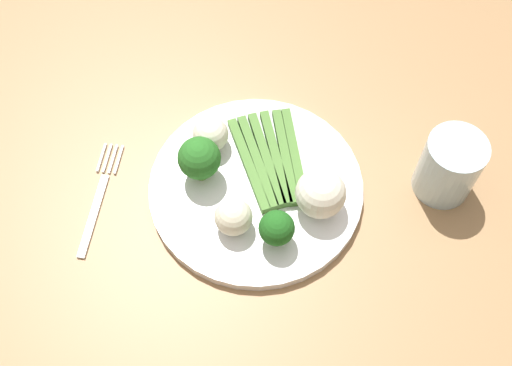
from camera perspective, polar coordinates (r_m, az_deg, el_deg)
ground_plane at (r=1.51m, az=-1.92°, el=-15.55°), size 6.00×6.00×0.02m
dining_table at (r=0.90m, az=-3.11°, el=-5.47°), size 1.33×0.98×0.72m
plate at (r=0.82m, az=-0.00°, el=-0.43°), size 0.28×0.28×0.01m
asparagus_bundle at (r=0.83m, az=1.39°, el=2.19°), size 0.10×0.16×0.01m
broccoli_left at (r=0.80m, az=-5.15°, el=2.21°), size 0.06×0.06×0.07m
broccoli_front_left at (r=0.75m, az=1.89°, el=-4.13°), size 0.04×0.04×0.05m
cauliflower_back_right at (r=0.77m, az=-2.06°, el=-3.08°), size 0.05×0.05×0.05m
cauliflower_front at (r=0.78m, az=5.85°, el=-0.75°), size 0.06×0.06×0.06m
cauliflower_outer_edge at (r=0.83m, az=-4.14°, el=4.43°), size 0.05×0.05×0.05m
fork at (r=0.85m, az=-14.02°, el=-1.08°), size 0.05×0.17×0.00m
water_glass at (r=0.83m, az=17.08°, el=1.44°), size 0.08×0.08×0.09m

